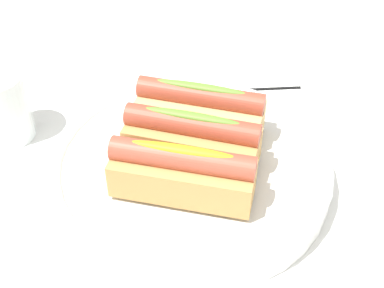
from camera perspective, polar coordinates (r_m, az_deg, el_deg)
ground_plane at (r=0.63m, az=1.48°, el=-4.64°), size 2.40×2.40×0.00m
serving_bowl at (r=0.63m, az=0.00°, el=-2.55°), size 0.32×0.32×0.04m
hotdog_front at (r=0.64m, az=0.89°, el=3.70°), size 0.15×0.07×0.06m
hotdog_back at (r=0.60m, az=0.00°, el=0.57°), size 0.15×0.06×0.06m
hotdog_side at (r=0.56m, az=-1.02°, el=-3.03°), size 0.16×0.07×0.06m
water_glass at (r=0.72m, az=-19.16°, el=3.50°), size 0.07×0.07×0.09m
chopstick_near at (r=0.78m, az=3.54°, el=5.75°), size 0.20×0.10×0.01m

